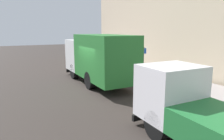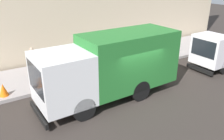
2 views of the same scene
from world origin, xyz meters
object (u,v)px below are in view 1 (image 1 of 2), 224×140
(small_flatbed_truck, at_px, (199,112))
(pedestrian_walking, at_px, (139,62))
(pedestrian_standing, at_px, (137,59))
(street_sign_post, at_px, (143,61))
(large_utility_truck, at_px, (98,57))
(traffic_cone_orange, at_px, (106,63))

(small_flatbed_truck, distance_m, pedestrian_walking, 10.12)
(pedestrian_standing, bearing_deg, small_flatbed_truck, -168.84)
(small_flatbed_truck, xyz_separation_m, street_sign_post, (2.93, 7.06, 0.41))
(large_utility_truck, xyz_separation_m, pedestrian_walking, (3.80, 0.82, -0.74))
(large_utility_truck, xyz_separation_m, street_sign_post, (2.63, -1.37, -0.25))
(pedestrian_walking, relative_size, street_sign_post, 0.73)
(pedestrian_walking, xyz_separation_m, street_sign_post, (-1.17, -2.20, 0.48))
(pedestrian_standing, xyz_separation_m, traffic_cone_orange, (-2.03, 2.04, -0.54))
(large_utility_truck, height_order, pedestrian_walking, large_utility_truck)
(traffic_cone_orange, bearing_deg, small_flatbed_truck, -102.92)
(large_utility_truck, distance_m, pedestrian_standing, 5.40)
(pedestrian_standing, distance_m, street_sign_post, 4.47)
(pedestrian_standing, xyz_separation_m, street_sign_post, (-2.09, -3.92, 0.46))
(pedestrian_standing, height_order, traffic_cone_orange, pedestrian_standing)
(small_flatbed_truck, height_order, pedestrian_standing, small_flatbed_truck)
(small_flatbed_truck, bearing_deg, large_utility_truck, 87.22)
(small_flatbed_truck, relative_size, pedestrian_standing, 3.19)
(small_flatbed_truck, bearing_deg, pedestrian_standing, 64.72)
(small_flatbed_truck, xyz_separation_m, pedestrian_standing, (5.01, 10.98, -0.05))
(large_utility_truck, bearing_deg, pedestrian_standing, 27.27)
(pedestrian_walking, distance_m, pedestrian_standing, 1.95)
(large_utility_truck, height_order, street_sign_post, large_utility_truck)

